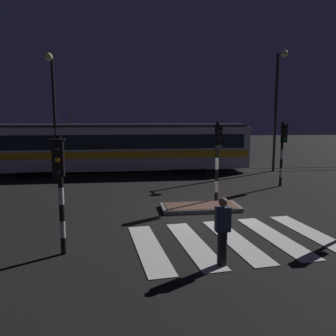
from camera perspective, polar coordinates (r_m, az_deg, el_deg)
The scene contains 12 objects.
ground_plane at distance 13.18m, azimuth 7.01°, elevation -7.57°, with size 120.00×120.00×0.00m, color black.
rail_near at distance 22.44m, azimuth 0.82°, elevation -0.91°, with size 80.00×0.12×0.03m, color #59595E.
rail_far at distance 23.84m, azimuth 0.31°, elevation -0.37°, with size 80.00×0.12×0.03m, color #59595E.
crosswalk_zebra at distance 10.49m, azimuth 11.13°, elevation -11.78°, with size 6.24×4.39×0.02m.
traffic_island at distance 13.68m, azimuth 5.43°, elevation -6.57°, with size 3.10×1.37×0.18m.
traffic_light_corner_far_right at distance 18.91m, azimuth 18.70°, elevation 3.78°, with size 0.36×0.42×3.41m.
traffic_light_corner_near_left at distance 9.13m, azimuth -17.72°, elevation -1.51°, with size 0.36×0.42×3.17m.
traffic_light_median_centre at distance 14.26m, azimuth 8.32°, elevation 2.90°, with size 0.36×0.42×3.44m.
street_lamp_trackside_left at distance 21.63m, azimuth -18.71°, elevation 10.52°, with size 0.44×1.21×7.27m.
street_lamp_trackside_right at distance 24.12m, azimuth 17.92°, elevation 11.08°, with size 0.44×1.21×7.90m.
tram at distance 22.71m, azimuth -9.03°, elevation 3.51°, with size 17.92×2.58×4.15m.
pedestrian_waiting_at_kerb at distance 8.48m, azimuth 9.13°, elevation -10.43°, with size 0.36×0.24×1.71m.
Camera 1 is at (-3.24, -12.27, 3.57)m, focal length 36.36 mm.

